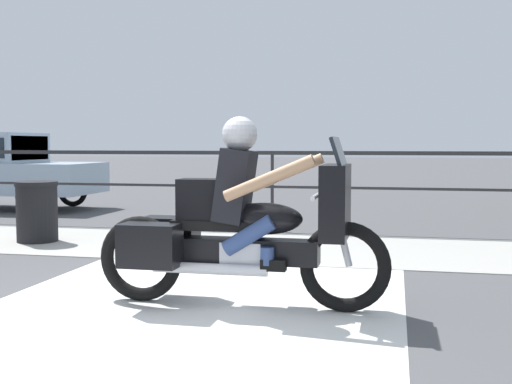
# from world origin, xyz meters

# --- Properties ---
(ground_plane) EXTENTS (120.00, 120.00, 0.00)m
(ground_plane) POSITION_xyz_m (0.00, 0.00, 0.00)
(ground_plane) COLOR #4C4C4F
(sidewalk_band) EXTENTS (44.00, 2.40, 0.01)m
(sidewalk_band) POSITION_xyz_m (0.00, 3.40, 0.01)
(sidewalk_band) COLOR #A8A59E
(sidewalk_band) RESTS_ON ground
(crosswalk_band) EXTENTS (3.42, 6.00, 0.01)m
(crosswalk_band) POSITION_xyz_m (0.25, -0.20, 0.00)
(crosswalk_band) COLOR silver
(crosswalk_band) RESTS_ON ground
(fence_railing) EXTENTS (36.00, 0.05, 1.23)m
(fence_railing) POSITION_xyz_m (0.00, 5.04, 0.97)
(fence_railing) COLOR #232326
(fence_railing) RESTS_ON ground
(motorcycle) EXTENTS (2.46, 0.76, 1.57)m
(motorcycle) POSITION_xyz_m (0.62, 0.39, 0.68)
(motorcycle) COLOR black
(motorcycle) RESTS_ON ground
(trash_bin) EXTENTS (0.57, 0.57, 0.83)m
(trash_bin) POSITION_xyz_m (-2.91, 3.17, 0.42)
(trash_bin) COLOR black
(trash_bin) RESTS_ON ground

